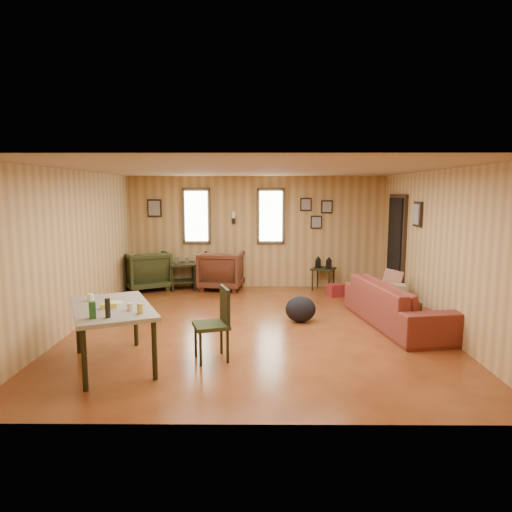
{
  "coord_description": "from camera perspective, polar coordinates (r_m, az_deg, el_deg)",
  "views": [
    {
      "loc": [
        0.05,
        -6.85,
        2.09
      ],
      "look_at": [
        0.0,
        0.4,
        1.05
      ],
      "focal_mm": 32.0,
      "sensor_mm": 36.0,
      "label": 1
    }
  ],
  "objects": [
    {
      "name": "dining_chair",
      "position": [
        5.71,
        -4.95,
        -7.91
      ],
      "size": [
        0.52,
        0.52,
        0.91
      ],
      "rotation": [
        0.0,
        0.0,
        0.31
      ],
      "color": "#2B3217",
      "rests_on": "ground"
    },
    {
      "name": "backpack",
      "position": [
        7.38,
        5.59,
        -6.63
      ],
      "size": [
        0.59,
        0.52,
        0.42
      ],
      "rotation": [
        0.0,
        0.0,
        0.37
      ],
      "color": "black",
      "rests_on": "ground"
    },
    {
      "name": "side_table",
      "position": [
        9.76,
        8.42,
        -1.38
      ],
      "size": [
        0.6,
        0.6,
        0.72
      ],
      "rotation": [
        0.0,
        0.0,
        -0.43
      ],
      "color": "black",
      "rests_on": "ground"
    },
    {
      "name": "sofa",
      "position": [
        7.45,
        17.45,
        -4.87
      ],
      "size": [
        1.05,
        2.43,
        0.92
      ],
      "primitive_type": "imported",
      "rotation": [
        0.0,
        0.0,
        1.73
      ],
      "color": "maroon",
      "rests_on": "ground"
    },
    {
      "name": "recliner_brown",
      "position": [
        9.75,
        -4.29,
        -1.54
      ],
      "size": [
        0.99,
        0.95,
        0.9
      ],
      "primitive_type": "imported",
      "rotation": [
        0.0,
        0.0,
        2.99
      ],
      "color": "#4D2617",
      "rests_on": "ground"
    },
    {
      "name": "room",
      "position": [
        7.18,
        1.34,
        1.08
      ],
      "size": [
        5.54,
        6.04,
        2.44
      ],
      "color": "brown",
      "rests_on": "ground"
    },
    {
      "name": "cooler",
      "position": [
        9.28,
        10.0,
        -4.21
      ],
      "size": [
        0.4,
        0.35,
        0.24
      ],
      "rotation": [
        0.0,
        0.0,
        0.37
      ],
      "color": "maroon",
      "rests_on": "ground"
    },
    {
      "name": "end_table",
      "position": [
        9.84,
        -9.15,
        -1.91
      ],
      "size": [
        0.65,
        0.61,
        0.69
      ],
      "rotation": [
        0.0,
        0.0,
        0.25
      ],
      "color": "black",
      "rests_on": "ground"
    },
    {
      "name": "dining_table",
      "position": [
        5.7,
        -17.55,
        -6.65
      ],
      "size": [
        1.38,
        1.67,
        0.95
      ],
      "rotation": [
        0.0,
        0.0,
        0.42
      ],
      "color": "gray",
      "rests_on": "ground"
    },
    {
      "name": "sofa_pillows",
      "position": [
        7.53,
        17.46,
        -4.39
      ],
      "size": [
        0.65,
        1.75,
        0.36
      ],
      "rotation": [
        0.0,
        0.0,
        -0.17
      ],
      "color": "#434C2A",
      "rests_on": "sofa"
    },
    {
      "name": "recliner_green",
      "position": [
        9.95,
        -13.53,
        -1.56
      ],
      "size": [
        1.16,
        1.14,
        0.9
      ],
      "primitive_type": "imported",
      "rotation": [
        0.0,
        0.0,
        -2.64
      ],
      "color": "#2B3217",
      "rests_on": "ground"
    }
  ]
}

